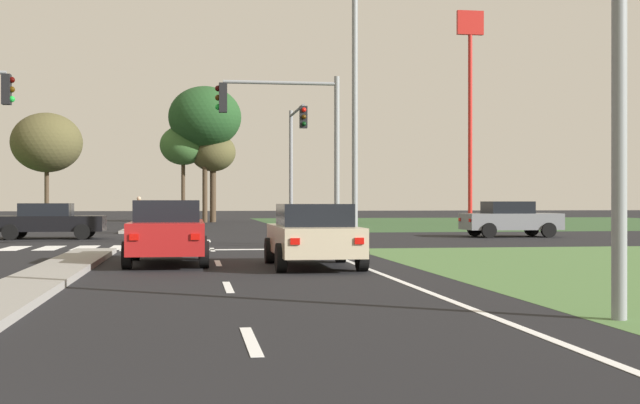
% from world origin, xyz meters
% --- Properties ---
extents(ground_plane, '(200.00, 200.00, 0.00)m').
position_xyz_m(ground_plane, '(0.00, 30.00, 0.00)').
color(ground_plane, black).
extents(grass_verge_far_right, '(35.00, 35.00, 0.01)m').
position_xyz_m(grass_verge_far_right, '(25.50, 54.50, 0.00)').
color(grass_verge_far_right, '#2D4C28').
rests_on(grass_verge_far_right, ground).
extents(median_island_near, '(1.20, 22.00, 0.14)m').
position_xyz_m(median_island_near, '(0.00, 11.00, 0.07)').
color(median_island_near, gray).
rests_on(median_island_near, ground).
extents(median_island_far, '(1.20, 36.00, 0.14)m').
position_xyz_m(median_island_far, '(0.00, 55.00, 0.07)').
color(median_island_far, gray).
rests_on(median_island_far, ground).
extents(lane_dash_near, '(0.14, 2.00, 0.01)m').
position_xyz_m(lane_dash_near, '(3.50, 5.10, 0.01)').
color(lane_dash_near, silver).
rests_on(lane_dash_near, ground).
extents(lane_dash_second, '(0.14, 2.00, 0.01)m').
position_xyz_m(lane_dash_second, '(3.50, 11.10, 0.01)').
color(lane_dash_second, silver).
rests_on(lane_dash_second, ground).
extents(lane_dash_third, '(0.14, 2.00, 0.01)m').
position_xyz_m(lane_dash_third, '(3.50, 17.10, 0.01)').
color(lane_dash_third, silver).
rests_on(lane_dash_third, ground).
extents(lane_dash_fourth, '(0.14, 2.00, 0.01)m').
position_xyz_m(lane_dash_fourth, '(3.50, 23.10, 0.01)').
color(lane_dash_fourth, silver).
rests_on(lane_dash_fourth, ground).
extents(lane_dash_fifth, '(0.14, 2.00, 0.01)m').
position_xyz_m(lane_dash_fifth, '(3.50, 29.10, 0.01)').
color(lane_dash_fifth, silver).
rests_on(lane_dash_fifth, ground).
extents(edge_line_right, '(0.14, 24.00, 0.01)m').
position_xyz_m(edge_line_right, '(6.85, 12.00, 0.01)').
color(edge_line_right, silver).
rests_on(edge_line_right, ground).
extents(stop_bar_near, '(6.40, 0.50, 0.01)m').
position_xyz_m(stop_bar_near, '(3.80, 23.00, 0.01)').
color(stop_bar_near, silver).
rests_on(stop_bar_near, ground).
extents(crosswalk_bar_fourth, '(0.70, 2.80, 0.01)m').
position_xyz_m(crosswalk_bar_fourth, '(-2.95, 24.80, 0.01)').
color(crosswalk_bar_fourth, silver).
rests_on(crosswalk_bar_fourth, ground).
extents(crosswalk_bar_fifth, '(0.70, 2.80, 0.01)m').
position_xyz_m(crosswalk_bar_fifth, '(-1.80, 24.80, 0.01)').
color(crosswalk_bar_fifth, silver).
rests_on(crosswalk_bar_fifth, ground).
extents(crosswalk_bar_sixth, '(0.70, 2.80, 0.01)m').
position_xyz_m(crosswalk_bar_sixth, '(-0.65, 24.80, 0.01)').
color(crosswalk_bar_sixth, silver).
rests_on(crosswalk_bar_sixth, ground).
extents(crosswalk_bar_seventh, '(0.70, 2.80, 0.01)m').
position_xyz_m(crosswalk_bar_seventh, '(0.50, 24.80, 0.01)').
color(crosswalk_bar_seventh, silver).
rests_on(crosswalk_bar_seventh, ground).
extents(car_beige_near, '(2.03, 4.35, 1.50)m').
position_xyz_m(car_beige_near, '(5.69, 15.53, 0.77)').
color(car_beige_near, '#BCAD8E').
rests_on(car_beige_near, ground).
extents(car_grey_second, '(4.19, 2.05, 1.54)m').
position_xyz_m(car_grey_second, '(16.56, 31.02, 0.79)').
color(car_grey_second, slate).
rests_on(car_grey_second, ground).
extents(car_red_third, '(1.98, 4.61, 1.58)m').
position_xyz_m(car_red_third, '(2.26, 17.04, 0.81)').
color(car_red_third, '#A31919').
rests_on(car_red_third, ground).
extents(car_black_fourth, '(4.40, 2.08, 1.47)m').
position_xyz_m(car_black_fourth, '(-2.96, 31.98, 0.76)').
color(car_black_fourth, black).
rests_on(car_black_fourth, ground).
extents(traffic_signal_far_right, '(0.32, 5.01, 5.94)m').
position_xyz_m(traffic_signal_far_right, '(7.60, 34.83, 4.10)').
color(traffic_signal_far_right, gray).
rests_on(traffic_signal_far_right, ground).
extents(traffic_signal_near_right, '(4.10, 0.32, 5.69)m').
position_xyz_m(traffic_signal_near_right, '(6.16, 23.40, 3.88)').
color(traffic_signal_near_right, gray).
rests_on(traffic_signal_near_right, ground).
extents(street_lamp_second, '(2.05, 1.18, 9.96)m').
position_xyz_m(street_lamp_second, '(8.55, 24.51, 5.52)').
color(street_lamp_second, gray).
rests_on(street_lamp_second, ground).
extents(pedestrian_at_median, '(0.34, 0.34, 1.64)m').
position_xyz_m(pedestrian_at_median, '(0.29, 38.23, 1.13)').
color(pedestrian_at_median, maroon).
rests_on(pedestrian_at_median, median_island_far).
extents(fastfood_pole_sign, '(1.80, 0.40, 14.26)m').
position_xyz_m(fastfood_pole_sign, '(21.24, 50.37, 10.17)').
color(fastfood_pole_sign, red).
rests_on(fastfood_pole_sign, ground).
extents(treeline_third, '(4.92, 4.92, 7.75)m').
position_xyz_m(treeline_third, '(-7.22, 57.53, 5.65)').
color(treeline_third, '#423323').
rests_on(treeline_third, ground).
extents(treeline_fourth, '(3.39, 3.39, 7.07)m').
position_xyz_m(treeline_fourth, '(2.23, 58.54, 5.59)').
color(treeline_fourth, '#423323').
rests_on(treeline_fourth, ground).
extents(treeline_fifth, '(5.27, 5.27, 9.89)m').
position_xyz_m(treeline_fifth, '(3.79, 57.98, 7.62)').
color(treeline_fifth, '#423323').
rests_on(treeline_fifth, ground).
extents(treeline_sixth, '(3.33, 3.33, 6.56)m').
position_xyz_m(treeline_sixth, '(4.39, 58.61, 5.06)').
color(treeline_sixth, '#423323').
rests_on(treeline_sixth, ground).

